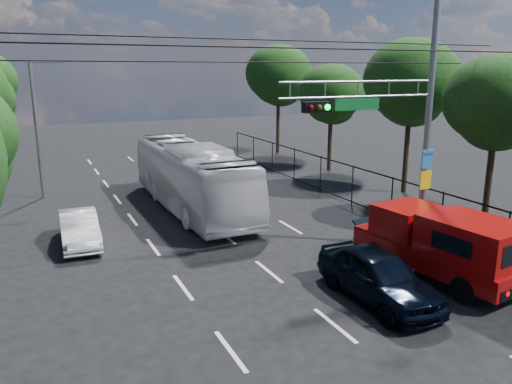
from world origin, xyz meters
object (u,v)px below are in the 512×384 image
signal_mast (403,110)px  navy_hatchback (378,276)px  red_pickup (441,242)px  white_van (79,229)px  white_bus (191,177)px

signal_mast → navy_hatchback: 6.43m
red_pickup → white_van: (-10.45, 8.15, -0.54)m
signal_mast → white_van: bearing=152.9°
signal_mast → white_van: (-10.78, 5.51, -4.60)m
signal_mast → white_bus: size_ratio=0.83×
white_bus → red_pickup: bearing=-67.2°
signal_mast → red_pickup: 4.86m
white_bus → white_van: white_bus is taller
red_pickup → white_van: size_ratio=1.57×
white_van → red_pickup: bearing=-36.4°
red_pickup → white_bus: size_ratio=0.53×
signal_mast → navy_hatchback: size_ratio=2.12×
signal_mast → white_van: signal_mast is taller
navy_hatchback → white_van: bearing=130.6°
signal_mast → white_bus: bearing=121.3°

